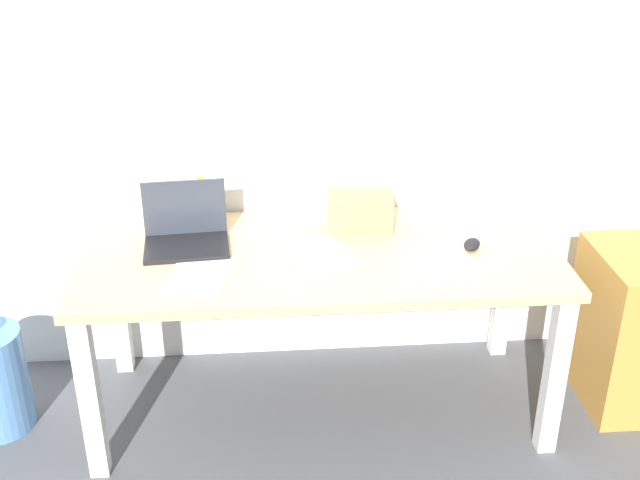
# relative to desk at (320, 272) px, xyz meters

# --- Properties ---
(ground_plane) EXTENTS (8.00, 8.00, 0.00)m
(ground_plane) POSITION_rel_desk_xyz_m (0.00, 0.00, -0.64)
(ground_plane) COLOR #515459
(back_wall) EXTENTS (5.20, 0.08, 2.60)m
(back_wall) POSITION_rel_desk_xyz_m (0.00, 0.46, 0.66)
(back_wall) COLOR white
(back_wall) RESTS_ON ground
(desk) EXTENTS (1.84, 0.79, 0.73)m
(desk) POSITION_rel_desk_xyz_m (0.00, 0.00, 0.00)
(desk) COLOR tan
(desk) RESTS_ON ground
(laptop_left) EXTENTS (0.34, 0.25, 0.24)m
(laptop_left) POSITION_rel_desk_xyz_m (-0.52, 0.10, 0.14)
(laptop_left) COLOR black
(laptop_left) RESTS_ON desk
(beer_bottle) EXTENTS (0.06, 0.06, 0.21)m
(beer_bottle) POSITION_rel_desk_xyz_m (-0.46, 0.29, 0.17)
(beer_bottle) COLOR #47280F
(beer_bottle) RESTS_ON desk
(computer_mouse) EXTENTS (0.10, 0.12, 0.03)m
(computer_mouse) POSITION_rel_desk_xyz_m (0.59, -0.02, 0.11)
(computer_mouse) COLOR black
(computer_mouse) RESTS_ON desk
(cardboard_box) EXTENTS (0.27, 0.17, 0.15)m
(cardboard_box) POSITION_rel_desk_xyz_m (0.18, 0.20, 0.16)
(cardboard_box) COLOR tan
(cardboard_box) RESTS_ON desk
(paper_sheet_center) EXTENTS (0.29, 0.35, 0.00)m
(paper_sheet_center) POSITION_rel_desk_xyz_m (0.00, -0.04, 0.09)
(paper_sheet_center) COLOR white
(paper_sheet_center) RESTS_ON desk
(paper_sheet_front_right) EXTENTS (0.25, 0.32, 0.00)m
(paper_sheet_front_right) POSITION_rel_desk_xyz_m (0.46, -0.14, 0.09)
(paper_sheet_front_right) COLOR white
(paper_sheet_front_right) RESTS_ON desk
(paper_sheet_front_left) EXTENTS (0.27, 0.34, 0.00)m
(paper_sheet_front_left) POSITION_rel_desk_xyz_m (-0.46, -0.16, 0.09)
(paper_sheet_front_left) COLOR white
(paper_sheet_front_left) RESTS_ON desk
(filing_cabinet) EXTENTS (0.40, 0.48, 0.68)m
(filing_cabinet) POSITION_rel_desk_xyz_m (1.32, -0.03, -0.30)
(filing_cabinet) COLOR #C68938
(filing_cabinet) RESTS_ON ground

